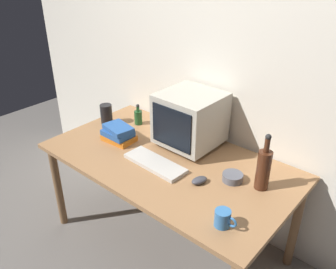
{
  "coord_description": "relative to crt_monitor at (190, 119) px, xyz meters",
  "views": [
    {
      "loc": [
        1.24,
        -1.44,
        1.92
      ],
      "look_at": [
        0.0,
        0.0,
        0.89
      ],
      "focal_mm": 37.51,
      "sensor_mm": 36.0,
      "label": 1
    }
  ],
  "objects": [
    {
      "name": "ground_plane",
      "position": [
        0.01,
        -0.24,
        -0.9
      ],
      "size": [
        6.0,
        6.0,
        0.0
      ],
      "primitive_type": "plane",
      "color": "slate"
    },
    {
      "name": "back_wall",
      "position": [
        0.01,
        0.26,
        0.35
      ],
      "size": [
        4.0,
        0.08,
        2.5
      ],
      "primitive_type": "cube",
      "color": "silver",
      "rests_on": "ground"
    },
    {
      "name": "desk",
      "position": [
        0.01,
        -0.24,
        -0.27
      ],
      "size": [
        1.62,
        0.88,
        0.71
      ],
      "color": "#9E7047",
      "rests_on": "ground"
    },
    {
      "name": "crt_monitor",
      "position": [
        0.0,
        0.0,
        0.0
      ],
      "size": [
        0.38,
        0.39,
        0.37
      ],
      "color": "#B2AD9E",
      "rests_on": "desk"
    },
    {
      "name": "keyboard",
      "position": [
        -0.0,
        -0.34,
        -0.18
      ],
      "size": [
        0.43,
        0.17,
        0.02
      ],
      "primitive_type": "cube",
      "rotation": [
        0.0,
        0.0,
        -0.04
      ],
      "color": "beige",
      "rests_on": "desk"
    },
    {
      "name": "computer_mouse",
      "position": [
        0.32,
        -0.32,
        -0.17
      ],
      "size": [
        0.09,
        0.11,
        0.04
      ],
      "primitive_type": "ellipsoid",
      "rotation": [
        0.0,
        0.0,
        -0.31
      ],
      "color": "#3F3F47",
      "rests_on": "desk"
    },
    {
      "name": "bottle_tall",
      "position": [
        0.6,
        -0.12,
        -0.06
      ],
      "size": [
        0.08,
        0.08,
        0.34
      ],
      "color": "#472314",
      "rests_on": "desk"
    },
    {
      "name": "bottle_short",
      "position": [
        -0.49,
        -0.0,
        -0.13
      ],
      "size": [
        0.06,
        0.06,
        0.16
      ],
      "color": "#1E4C23",
      "rests_on": "desk"
    },
    {
      "name": "book_stack",
      "position": [
        -0.41,
        -0.28,
        -0.14
      ],
      "size": [
        0.23,
        0.17,
        0.11
      ],
      "color": "orange",
      "rests_on": "desk"
    },
    {
      "name": "mug",
      "position": [
        0.61,
        -0.52,
        -0.15
      ],
      "size": [
        0.12,
        0.08,
        0.09
      ],
      "color": "#3370B2",
      "rests_on": "desk"
    },
    {
      "name": "cd_spindle",
      "position": [
        0.45,
        -0.17,
        -0.17
      ],
      "size": [
        0.12,
        0.12,
        0.04
      ],
      "primitive_type": "cylinder",
      "color": "#595B66",
      "rests_on": "desk"
    },
    {
      "name": "metal_canister",
      "position": [
        -0.68,
        -0.15,
        -0.12
      ],
      "size": [
        0.09,
        0.09,
        0.15
      ],
      "primitive_type": "cylinder",
      "color": "black",
      "rests_on": "desk"
    }
  ]
}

